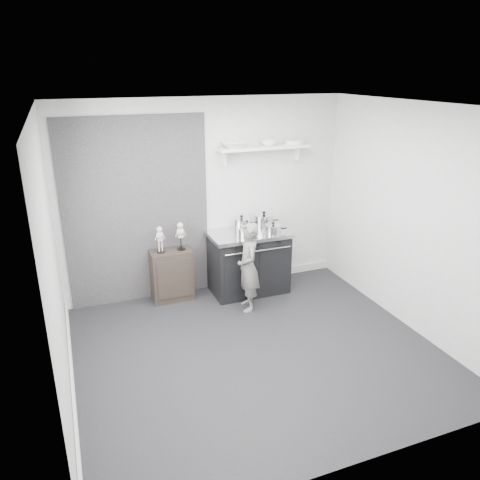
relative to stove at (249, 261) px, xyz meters
name	(u,v)px	position (x,y,z in m)	size (l,w,h in m)	color
ground	(256,351)	(-0.51, -1.48, -0.45)	(4.00, 4.00, 0.00)	black
room_shell	(244,210)	(-0.60, -1.33, 1.19)	(4.02, 3.62, 2.71)	#BBBCB9
wall_shelf	(263,148)	(0.29, 0.20, 1.56)	(1.30, 0.26, 0.24)	white
stove	(249,261)	(0.00, 0.00, 0.00)	(1.12, 0.70, 0.90)	black
side_cabinet	(172,275)	(-1.09, 0.13, -0.09)	(0.55, 0.32, 0.72)	black
child	(248,267)	(-0.21, -0.51, 0.15)	(0.44, 0.29, 1.20)	slate
pot_back_left	(242,224)	(-0.05, 0.14, 0.53)	(0.33, 0.25, 0.21)	silver
pot_back_right	(264,221)	(0.27, 0.10, 0.54)	(0.37, 0.28, 0.24)	silver
pot_front_right	(273,229)	(0.28, -0.20, 0.51)	(0.32, 0.23, 0.17)	silver
pot_front_center	(246,233)	(-0.11, -0.16, 0.50)	(0.29, 0.20, 0.15)	silver
skeleton_full	(160,238)	(-1.22, 0.13, 0.47)	(0.12, 0.08, 0.42)	beige
skeleton_torso	(181,234)	(-0.94, 0.13, 0.49)	(0.12, 0.08, 0.44)	beige
bowl_large	(234,145)	(-0.14, 0.19, 1.63)	(0.34, 0.34, 0.08)	white
bowl_small	(269,143)	(0.37, 0.19, 1.62)	(0.22, 0.22, 0.07)	white
plate_stack	(294,142)	(0.76, 0.19, 1.62)	(0.28, 0.28, 0.06)	silver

